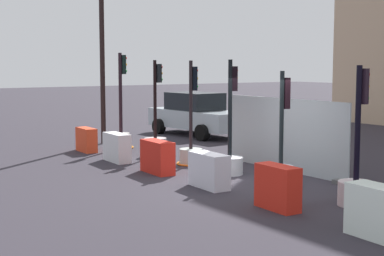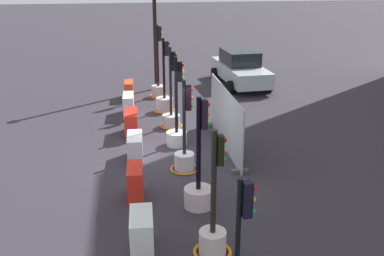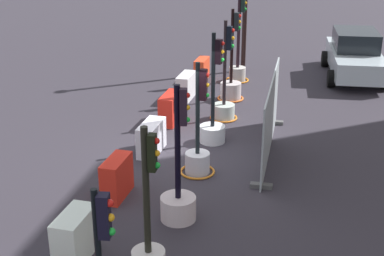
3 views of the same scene
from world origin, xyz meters
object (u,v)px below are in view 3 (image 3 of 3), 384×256
(traffic_light_3, at_px, (213,122))
(car_silver_hatchback, at_px, (355,55))
(construction_barrier_0, at_px, (202,69))
(construction_barrier_2, at_px, (171,108))
(traffic_light_5, at_px, (178,196))
(construction_barrier_3, at_px, (151,138))
(traffic_light_2, at_px, (224,103))
(construction_barrier_4, at_px, (117,178))
(traffic_light_1, at_px, (231,85))
(construction_barrier_1, at_px, (186,86))
(traffic_light_6, at_px, (149,254))
(traffic_light_4, at_px, (198,154))
(construction_barrier_5, at_px, (75,236))
(traffic_light_0, at_px, (238,65))

(traffic_light_3, relative_size, car_silver_hatchback, 0.63)
(construction_barrier_0, xyz_separation_m, construction_barrier_2, (4.55, -0.01, 0.04))
(traffic_light_3, height_order, traffic_light_5, traffic_light_3)
(construction_barrier_3, xyz_separation_m, car_silver_hatchback, (-8.39, 5.47, 0.44))
(traffic_light_2, xyz_separation_m, construction_barrier_4, (5.26, -1.50, -0.06))
(construction_barrier_3, bearing_deg, construction_barrier_4, -1.74)
(traffic_light_5, bearing_deg, traffic_light_1, -179.28)
(traffic_light_5, height_order, construction_barrier_1, traffic_light_5)
(traffic_light_1, height_order, traffic_light_5, traffic_light_1)
(traffic_light_5, relative_size, traffic_light_6, 1.03)
(construction_barrier_1, xyz_separation_m, car_silver_hatchback, (-3.92, 5.57, 0.42))
(construction_barrier_2, bearing_deg, traffic_light_6, 11.50)
(traffic_light_3, distance_m, traffic_light_6, 6.06)
(traffic_light_4, xyz_separation_m, construction_barrier_0, (-7.70, -1.45, -0.09))
(construction_barrier_2, distance_m, construction_barrier_3, 2.24)
(traffic_light_4, xyz_separation_m, traffic_light_6, (4.12, 0.02, 0.01))
(traffic_light_1, xyz_separation_m, traffic_light_4, (5.63, 0.05, 0.01))
(traffic_light_5, relative_size, car_silver_hatchback, 0.60)
(traffic_light_5, distance_m, construction_barrier_5, 2.22)
(construction_barrier_5, bearing_deg, traffic_light_0, 173.60)
(traffic_light_6, bearing_deg, construction_barrier_4, -150.32)
(traffic_light_0, xyz_separation_m, car_silver_hatchback, (-1.50, 4.18, 0.24))
(traffic_light_1, relative_size, traffic_light_5, 1.05)
(traffic_light_1, distance_m, traffic_light_2, 1.87)
(traffic_light_0, xyz_separation_m, construction_barrier_2, (4.66, -1.34, -0.17))
(traffic_light_5, height_order, construction_barrier_4, traffic_light_5)
(construction_barrier_2, bearing_deg, construction_barrier_0, 179.86)
(traffic_light_0, height_order, traffic_light_4, traffic_light_0)
(traffic_light_0, height_order, construction_barrier_3, traffic_light_0)
(traffic_light_0, bearing_deg, traffic_light_5, 0.99)
(traffic_light_2, height_order, construction_barrier_5, traffic_light_2)
(traffic_light_6, relative_size, car_silver_hatchback, 0.59)
(traffic_light_0, relative_size, traffic_light_1, 1.09)
(traffic_light_1, bearing_deg, traffic_light_2, 2.19)
(traffic_light_1, relative_size, traffic_light_6, 1.08)
(traffic_light_2, distance_m, construction_barrier_1, 2.24)
(traffic_light_0, xyz_separation_m, construction_barrier_1, (2.42, -1.39, -0.19))
(traffic_light_5, relative_size, construction_barrier_0, 2.81)
(traffic_light_1, distance_m, construction_barrier_2, 2.86)
(traffic_light_0, bearing_deg, construction_barrier_2, -16.03)
(traffic_light_1, height_order, construction_barrier_2, traffic_light_1)
(traffic_light_3, bearing_deg, car_silver_hatchback, 151.18)
(traffic_light_0, height_order, traffic_light_2, traffic_light_0)
(traffic_light_5, height_order, construction_barrier_5, traffic_light_5)
(construction_barrier_3, bearing_deg, traffic_light_0, 169.46)
(construction_barrier_2, xyz_separation_m, construction_barrier_4, (4.64, -0.02, 0.01))
(construction_barrier_1, bearing_deg, traffic_light_1, 99.51)
(traffic_light_4, xyz_separation_m, construction_barrier_2, (-3.15, -1.46, -0.06))
(traffic_light_0, distance_m, construction_barrier_4, 9.40)
(traffic_light_1, bearing_deg, traffic_light_6, 0.38)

